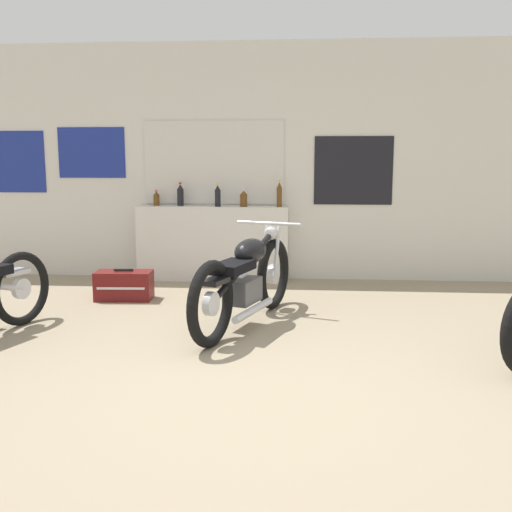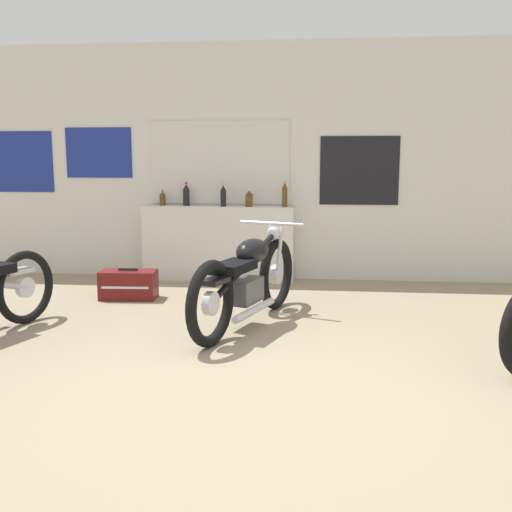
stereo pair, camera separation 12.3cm
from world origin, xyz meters
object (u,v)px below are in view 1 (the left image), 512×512
object	(u,v)px
bottle_leftmost	(156,199)
bottle_center	(218,196)
bottle_left_center	(180,195)
motorcycle_black	(246,279)
hard_case_darkred	(124,285)
bottle_rightmost	(279,195)
bottle_right_center	(244,199)

from	to	relation	value
bottle_leftmost	bottle_center	bearing A→B (deg)	-6.12
bottle_leftmost	bottle_left_center	size ratio (longest dim) A/B	0.66
motorcycle_black	hard_case_darkred	bearing A→B (deg)	147.56
bottle_leftmost	motorcycle_black	xyz separation A→B (m)	(1.27, -1.99, -0.56)
bottle_left_center	motorcycle_black	bearing A→B (deg)	-63.76
bottle_left_center	motorcycle_black	xyz separation A→B (m)	(0.98, -1.98, -0.60)
bottle_left_center	bottle_leftmost	bearing A→B (deg)	178.85
bottle_leftmost	bottle_rightmost	xyz separation A→B (m)	(1.48, -0.07, 0.06)
bottle_center	bottle_rightmost	distance (m)	0.73
bottle_center	bottle_right_center	size ratio (longest dim) A/B	1.33
bottle_rightmost	hard_case_darkred	bearing A→B (deg)	-146.07
bottle_left_center	bottle_right_center	distance (m)	0.77
hard_case_darkred	bottle_rightmost	bearing A→B (deg)	33.93
bottle_rightmost	bottle_right_center	bearing A→B (deg)	-177.87
bottle_rightmost	motorcycle_black	bearing A→B (deg)	-96.22
bottle_left_center	motorcycle_black	world-z (taller)	bottle_left_center
bottle_right_center	bottle_leftmost	bearing A→B (deg)	175.44
bottle_left_center	bottle_rightmost	xyz separation A→B (m)	(1.19, -0.06, 0.02)
bottle_center	bottle_leftmost	bearing A→B (deg)	173.88
bottle_center	motorcycle_black	xyz separation A→B (m)	(0.52, -1.91, -0.59)
bottle_left_center	motorcycle_black	size ratio (longest dim) A/B	0.15
hard_case_darkred	bottle_left_center	bearing A→B (deg)	71.14
bottle_right_center	motorcycle_black	bearing A→B (deg)	-83.74
bottle_right_center	bottle_center	bearing A→B (deg)	179.29
bottle_leftmost	hard_case_darkred	xyz separation A→B (m)	(-0.09, -1.12, -0.82)
bottle_leftmost	bottle_right_center	world-z (taller)	bottle_right_center
hard_case_darkred	bottle_center	bearing A→B (deg)	51.06
hard_case_darkred	motorcycle_black	bearing A→B (deg)	-32.44
bottle_right_center	bottle_rightmost	bearing A→B (deg)	2.13
motorcycle_black	hard_case_darkred	xyz separation A→B (m)	(-1.36, 0.86, -0.27)
bottle_left_center	bottle_right_center	size ratio (longest dim) A/B	1.37
bottle_rightmost	hard_case_darkred	xyz separation A→B (m)	(-1.57, -1.05, -0.88)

